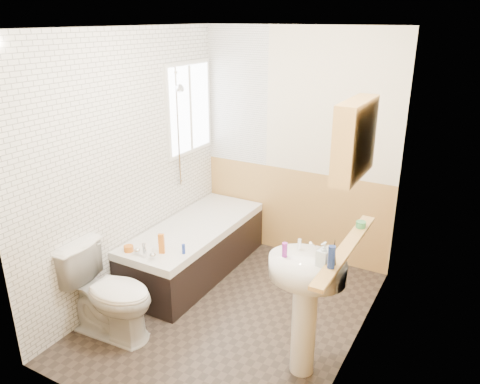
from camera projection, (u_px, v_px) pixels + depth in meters
name	position (u px, v px, depth m)	size (l,w,h in m)	color
floor	(232.00, 313.00, 4.33)	(2.80, 2.80, 0.00)	#2E2620
ceiling	(230.00, 27.00, 3.45)	(2.80, 2.80, 0.00)	white
wall_back	(297.00, 147.00, 5.04)	(2.20, 0.02, 2.50)	#F2E6C8
wall_front	(111.00, 258.00, 2.74)	(2.20, 0.02, 2.50)	#F2E6C8
wall_left	(129.00, 167.00, 4.39)	(0.02, 2.80, 2.50)	#F2E6C8
wall_right	(364.00, 212.00, 3.38)	(0.02, 2.80, 2.50)	#F2E6C8
wainscot_right	(352.00, 299.00, 3.66)	(0.01, 2.80, 1.00)	tan
wainscot_front	(124.00, 359.00, 3.02)	(2.20, 0.01, 1.00)	tan
wainscot_back	(293.00, 212.00, 5.29)	(2.20, 0.01, 1.00)	tan
tile_cladding_left	(131.00, 167.00, 4.38)	(0.01, 2.80, 2.50)	white
tile_return_back	(237.00, 96.00, 5.18)	(0.75, 0.01, 1.50)	white
window	(190.00, 108.00, 5.01)	(0.03, 0.79, 0.99)	white
bathtub	(195.00, 247.00, 4.96)	(0.70, 1.77, 0.68)	black
shower_riser	(178.00, 119.00, 4.82)	(0.11, 0.08, 1.24)	silver
toilet	(109.00, 293.00, 3.92)	(0.46, 0.82, 0.80)	white
sink	(306.00, 293.00, 3.40)	(0.57, 0.46, 1.09)	white
pine_shelf	(346.00, 249.00, 3.40)	(0.10, 1.26, 0.03)	tan
medicine_cabinet	(355.00, 139.00, 3.19)	(0.15, 0.59, 0.54)	tan
foam_can	(331.00, 257.00, 3.08)	(0.05, 0.05, 0.16)	navy
green_bottle	(334.00, 252.00, 3.12)	(0.04, 0.04, 0.20)	black
black_jar	(361.00, 224.00, 3.70)	(0.08, 0.08, 0.05)	#388447
soap_bottle	(323.00, 260.00, 3.20)	(0.08, 0.18, 0.08)	silver
clear_bottle	(285.00, 250.00, 3.32)	(0.04, 0.04, 0.11)	purple
blue_gel	(162.00, 244.00, 4.26)	(0.05, 0.03, 0.19)	orange
cream_jar	(129.00, 249.00, 4.32)	(0.09, 0.09, 0.06)	orange
orange_bottle	(184.00, 249.00, 4.27)	(0.03, 0.03, 0.09)	#19339E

